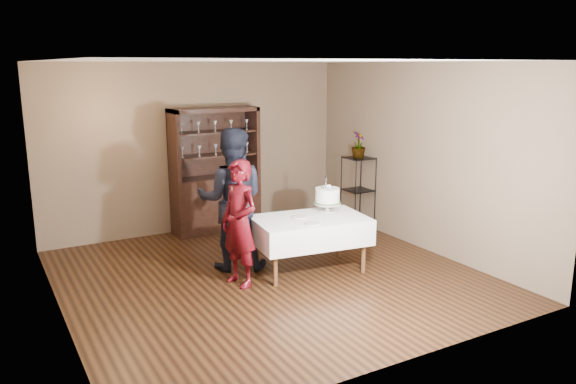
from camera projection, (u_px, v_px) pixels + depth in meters
name	position (u px, v px, depth m)	size (l,w,h in m)	color
floor	(270.00, 276.00, 7.23)	(5.00, 5.00, 0.00)	black
ceiling	(268.00, 61.00, 6.63)	(5.00, 5.00, 0.00)	silver
back_wall	(197.00, 148.00, 9.05)	(5.00, 0.02, 2.70)	brown
wall_left	(52.00, 196.00, 5.73)	(0.02, 5.00, 2.70)	brown
wall_right	(421.00, 157.00, 8.14)	(0.02, 5.00, 2.70)	brown
china_hutch	(215.00, 191.00, 9.09)	(1.40, 0.48, 2.00)	black
plant_etagere	(358.00, 190.00, 9.20)	(0.42, 0.42, 1.20)	black
cake_table	(310.00, 230.00, 7.31)	(1.55, 1.08, 0.72)	silver
woman	(239.00, 223.00, 6.79)	(0.57, 0.37, 1.56)	#370511
man	(232.00, 199.00, 7.33)	(0.91, 0.71, 1.88)	black
cake	(327.00, 197.00, 7.54)	(0.37, 0.37, 0.50)	silver
plate_near	(312.00, 224.00, 6.97)	(0.19, 0.19, 0.01)	silver
plate_far	(299.00, 217.00, 7.29)	(0.20, 0.20, 0.01)	silver
potted_plant	(359.00, 145.00, 8.99)	(0.24, 0.24, 0.42)	#3F602E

